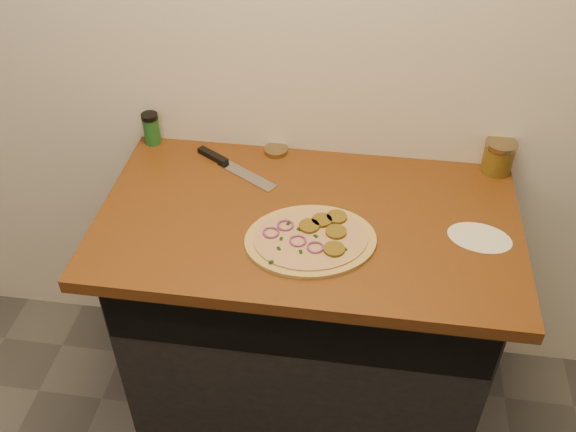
% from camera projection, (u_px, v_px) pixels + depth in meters
% --- Properties ---
extents(cabinet, '(1.10, 0.60, 0.86)m').
position_uv_depth(cabinet, '(306.00, 317.00, 2.15)').
color(cabinet, black).
rests_on(cabinet, ground).
extents(countertop, '(1.20, 0.70, 0.04)m').
position_uv_depth(countertop, '(308.00, 221.00, 1.84)').
color(countertop, brown).
rests_on(countertop, cabinet).
extents(pizza, '(0.43, 0.43, 0.02)m').
position_uv_depth(pizza, '(311.00, 239.00, 1.74)').
color(pizza, tan).
rests_on(pizza, countertop).
extents(chefs_knife, '(0.28, 0.20, 0.02)m').
position_uv_depth(chefs_knife, '(229.00, 165.00, 2.01)').
color(chefs_knife, '#B7BAC1').
rests_on(chefs_knife, countertop).
extents(mason_jar_lid, '(0.10, 0.10, 0.02)m').
position_uv_depth(mason_jar_lid, '(276.00, 150.00, 2.06)').
color(mason_jar_lid, '#8E7A52').
rests_on(mason_jar_lid, countertop).
extents(salsa_jar, '(0.10, 0.10, 0.10)m').
position_uv_depth(salsa_jar, '(498.00, 156.00, 1.96)').
color(salsa_jar, maroon).
rests_on(salsa_jar, countertop).
extents(spice_shaker, '(0.05, 0.05, 0.11)m').
position_uv_depth(spice_shaker, '(151.00, 128.00, 2.08)').
color(spice_shaker, '#1C5B25').
rests_on(spice_shaker, countertop).
extents(flour_spill, '(0.21, 0.21, 0.00)m').
position_uv_depth(flour_spill, '(480.00, 238.00, 1.75)').
color(flour_spill, white).
rests_on(flour_spill, countertop).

